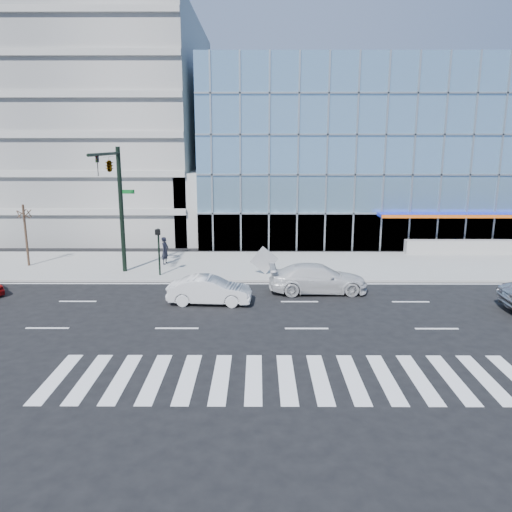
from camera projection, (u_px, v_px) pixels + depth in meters
The scene contains 13 objects.
ground at pixel (300, 302), 26.90m from camera, with size 160.00×160.00×0.00m, color black.
sidewalk at pixel (290, 265), 34.68m from camera, with size 120.00×8.00×0.15m, color gray.
theatre_building at pixel (418, 152), 50.54m from camera, with size 42.00×26.00×15.00m, color #78A6C8.
parking_garage at pixel (82, 126), 50.13m from camera, with size 24.00×24.00×20.00m, color gray.
ramp_block at pixel (215, 206), 43.81m from camera, with size 6.00×8.00×6.00m, color gray.
tower_backdrop at pixel (105, 55), 89.99m from camera, with size 14.00×14.00×48.00m, color gray.
traffic_signal at pixel (113, 180), 30.04m from camera, with size 1.14×5.74×8.00m.
ped_signal_post at pixel (159, 245), 31.28m from camera, with size 0.30×0.33×3.00m.
street_tree_near at pixel (24, 213), 33.45m from camera, with size 1.10×1.10×4.23m.
white_suv at pixel (318, 278), 28.47m from camera, with size 2.27×5.59×1.62m, color silver.
white_sedan at pixel (210, 290), 26.47m from camera, with size 1.54×4.41×1.45m, color silver.
pedestrian at pixel (165, 251), 34.47m from camera, with size 0.69×0.46×1.90m, color black.
tilted_panel at pixel (264, 260), 31.78m from camera, with size 1.30×0.06×1.30m, color #A8A8A8.
Camera 1 is at (-2.25, -25.70, 8.35)m, focal length 35.00 mm.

